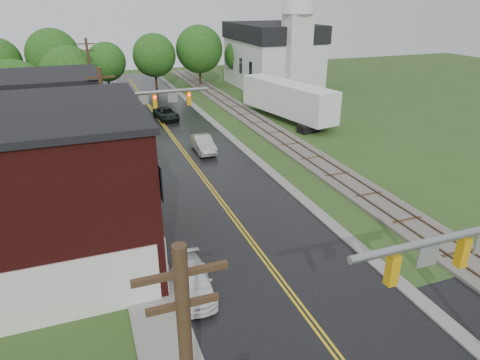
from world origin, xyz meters
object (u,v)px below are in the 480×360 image
sedan_silver (203,144)px  pickup_white (193,282)px  traffic_signal_near (476,261)px  utility_pole_b (107,134)px  church (275,49)px  utility_pole_c (91,79)px  traffic_signal_far (146,109)px  tree_left_e (71,76)px  tree_left_c (17,92)px  semi_trailer (288,99)px  suv_dark (166,114)px

sedan_silver → pickup_white: (-6.01, -19.37, -0.12)m
traffic_signal_near → utility_pole_b: size_ratio=0.82×
church → utility_pole_c: bearing=-160.0°
traffic_signal_far → sedan_silver: bearing=24.7°
tree_left_e → sedan_silver: bearing=-57.5°
traffic_signal_near → utility_pole_c: (-10.27, 42.00, -0.25)m
tree_left_e → pickup_white: size_ratio=1.97×
traffic_signal_far → tree_left_c: (-10.38, 12.90, -0.46)m
tree_left_c → semi_trailer: bearing=-7.2°
traffic_signal_far → suv_dark: traffic_signal_far is taller
utility_pole_b → tree_left_c: size_ratio=1.18×
church → utility_pole_c: church is taller
tree_left_c → sedan_silver: (15.55, -10.53, -3.79)m
church → utility_pole_b: 41.55m
tree_left_e → tree_left_c: bearing=-129.8°
utility_pole_b → sedan_silver: utility_pole_b is taller
utility_pole_b → suv_dark: (7.60, 19.66, -4.07)m
utility_pole_b → pickup_white: bearing=-78.3°
traffic_signal_near → tree_left_c: tree_left_c is taller
tree_left_c → pickup_white: (9.54, -29.90, -3.91)m
tree_left_e → sedan_silver: 20.03m
utility_pole_c → pickup_white: bearing=-85.8°
traffic_signal_far → pickup_white: bearing=-92.8°
traffic_signal_near → suv_dark: bearing=93.9°
utility_pole_b → traffic_signal_near: bearing=-62.8°
church → suv_dark: church is taller
pickup_white → semi_trailer: semi_trailer is taller
pickup_white → semi_trailer: bearing=59.4°
traffic_signal_far → pickup_white: traffic_signal_far is taller
sedan_silver → utility_pole_c: bearing=120.4°
utility_pole_c → utility_pole_b: bearing=-90.0°
traffic_signal_near → utility_pole_b: bearing=117.2°
semi_trailer → traffic_signal_near: bearing=-106.5°
tree_left_c → tree_left_e: (5.00, 6.00, 0.30)m
church → semi_trailer: bearing=-110.1°
church → pickup_white: church is taller
utility_pole_b → tree_left_c: bearing=111.5°
traffic_signal_near → utility_pole_b: utility_pole_b is taller
traffic_signal_far → tree_left_e: size_ratio=0.90×
sedan_silver → church: bearing=53.3°
church → pickup_white: size_ratio=4.83×
utility_pole_c → sedan_silver: bearing=-59.8°
tree_left_c → traffic_signal_near: bearing=-65.4°
traffic_signal_near → suv_dark: traffic_signal_near is taller
traffic_signal_near → utility_pole_c: bearing=103.7°
traffic_signal_far → tree_left_c: bearing=128.8°
traffic_signal_far → utility_pole_b: 6.01m
church → semi_trailer: church is taller
traffic_signal_near → tree_left_e: 45.59m
suv_dark → pickup_white: (-5.10, -31.66, -0.05)m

